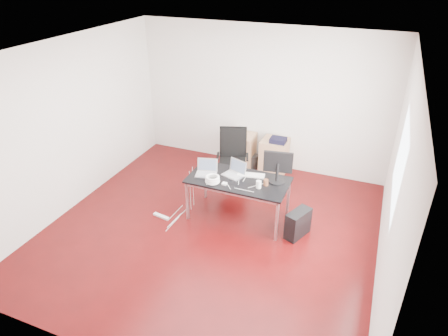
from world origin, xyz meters
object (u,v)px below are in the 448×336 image
at_px(pc_tower, 298,223).
at_px(desk, 238,182).
at_px(filing_cabinet_left, 241,151).
at_px(filing_cabinet_right, 274,156).
at_px(office_chair, 233,155).

bearing_deg(pc_tower, desk, -163.33).
bearing_deg(filing_cabinet_left, filing_cabinet_right, 0.00).
bearing_deg(office_chair, filing_cabinet_right, 32.31).
height_order(office_chair, pc_tower, office_chair).
relative_size(office_chair, filing_cabinet_left, 1.54).
bearing_deg(desk, office_chair, 115.68).
xyz_separation_m(filing_cabinet_right, pc_tower, (0.91, -1.84, -0.13)).
distance_m(desk, filing_cabinet_left, 1.86).
distance_m(filing_cabinet_left, pc_tower, 2.44).
height_order(desk, filing_cabinet_left, desk).
bearing_deg(office_chair, desk, -83.01).
distance_m(office_chair, filing_cabinet_right, 0.98).
xyz_separation_m(filing_cabinet_left, filing_cabinet_right, (0.69, 0.00, 0.00)).
bearing_deg(filing_cabinet_right, filing_cabinet_left, 180.00).
relative_size(filing_cabinet_left, filing_cabinet_right, 1.00).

